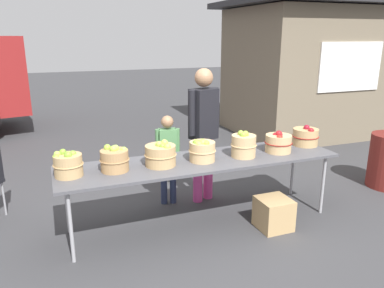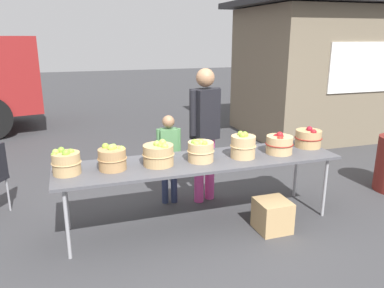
{
  "view_description": "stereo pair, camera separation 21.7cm",
  "coord_description": "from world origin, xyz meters",
  "px_view_note": "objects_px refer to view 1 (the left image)",
  "views": [
    {
      "loc": [
        -1.52,
        -3.62,
        2.06
      ],
      "look_at": [
        0.0,
        0.3,
        0.85
      ],
      "focal_mm": 35.38,
      "sensor_mm": 36.0,
      "label": 1
    },
    {
      "loc": [
        -1.31,
        -3.69,
        2.06
      ],
      "look_at": [
        0.0,
        0.3,
        0.85
      ],
      "focal_mm": 35.38,
      "sensor_mm": 36.0,
      "label": 2
    }
  ],
  "objects_px": {
    "market_table": "(202,163)",
    "apple_basket_green_0": "(68,164)",
    "child_customer": "(168,153)",
    "apple_basket_green_1": "(115,160)",
    "apple_basket_green_4": "(244,145)",
    "apple_basket_red_0": "(278,143)",
    "vendor_adult": "(203,125)",
    "produce_crate": "(274,213)",
    "apple_basket_green_2": "(161,155)",
    "apple_basket_red_1": "(305,136)",
    "apple_basket_green_3": "(202,150)"
  },
  "relations": [
    {
      "from": "market_table",
      "to": "apple_basket_green_0",
      "type": "xyz_separation_m",
      "value": [
        -1.39,
        0.01,
        0.15
      ]
    },
    {
      "from": "child_customer",
      "to": "apple_basket_green_0",
      "type": "bearing_deg",
      "value": 36.91
    },
    {
      "from": "apple_basket_green_1",
      "to": "apple_basket_green_4",
      "type": "height_order",
      "value": "apple_basket_green_4"
    },
    {
      "from": "apple_basket_red_0",
      "to": "vendor_adult",
      "type": "relative_size",
      "value": 0.19
    },
    {
      "from": "apple_basket_green_4",
      "to": "produce_crate",
      "type": "height_order",
      "value": "apple_basket_green_4"
    },
    {
      "from": "child_customer",
      "to": "apple_basket_green_2",
      "type": "bearing_deg",
      "value": 76.19
    },
    {
      "from": "apple_basket_green_1",
      "to": "produce_crate",
      "type": "xyz_separation_m",
      "value": [
        1.63,
        -0.42,
        -0.69
      ]
    },
    {
      "from": "apple_basket_green_2",
      "to": "apple_basket_green_0",
      "type": "bearing_deg",
      "value": 178.51
    },
    {
      "from": "vendor_adult",
      "to": "apple_basket_red_1",
      "type": "bearing_deg",
      "value": 139.82
    },
    {
      "from": "apple_basket_green_1",
      "to": "produce_crate",
      "type": "bearing_deg",
      "value": -14.32
    },
    {
      "from": "apple_basket_green_4",
      "to": "child_customer",
      "type": "bearing_deg",
      "value": 134.49
    },
    {
      "from": "apple_basket_green_1",
      "to": "vendor_adult",
      "type": "height_order",
      "value": "vendor_adult"
    },
    {
      "from": "apple_basket_green_0",
      "to": "apple_basket_red_0",
      "type": "xyz_separation_m",
      "value": [
        2.34,
        -0.06,
        -0.01
      ]
    },
    {
      "from": "apple_basket_red_0",
      "to": "apple_basket_green_1",
      "type": "bearing_deg",
      "value": 178.53
    },
    {
      "from": "apple_basket_red_1",
      "to": "vendor_adult",
      "type": "distance_m",
      "value": 1.27
    },
    {
      "from": "apple_basket_red_1",
      "to": "child_customer",
      "type": "distance_m",
      "value": 1.71
    },
    {
      "from": "apple_basket_green_2",
      "to": "vendor_adult",
      "type": "xyz_separation_m",
      "value": [
        0.73,
        0.58,
        0.13
      ]
    },
    {
      "from": "apple_basket_green_1",
      "to": "apple_basket_green_3",
      "type": "height_order",
      "value": "apple_basket_green_1"
    },
    {
      "from": "apple_basket_red_0",
      "to": "vendor_adult",
      "type": "distance_m",
      "value": 0.93
    },
    {
      "from": "apple_basket_red_1",
      "to": "vendor_adult",
      "type": "bearing_deg",
      "value": 156.98
    },
    {
      "from": "apple_basket_green_1",
      "to": "apple_basket_red_1",
      "type": "bearing_deg",
      "value": 1.72
    },
    {
      "from": "apple_basket_red_0",
      "to": "apple_basket_red_1",
      "type": "distance_m",
      "value": 0.49
    },
    {
      "from": "apple_basket_green_0",
      "to": "child_customer",
      "type": "xyz_separation_m",
      "value": [
        1.2,
        0.62,
        -0.2
      ]
    },
    {
      "from": "apple_basket_green_3",
      "to": "apple_basket_green_4",
      "type": "relative_size",
      "value": 0.99
    },
    {
      "from": "apple_basket_green_4",
      "to": "apple_basket_green_3",
      "type": "bearing_deg",
      "value": 177.43
    },
    {
      "from": "apple_basket_green_2",
      "to": "child_customer",
      "type": "xyz_separation_m",
      "value": [
        0.28,
        0.64,
        -0.2
      ]
    },
    {
      "from": "apple_basket_green_2",
      "to": "apple_basket_green_4",
      "type": "relative_size",
      "value": 1.13
    },
    {
      "from": "apple_basket_red_1",
      "to": "produce_crate",
      "type": "bearing_deg",
      "value": -146.13
    },
    {
      "from": "apple_basket_green_4",
      "to": "vendor_adult",
      "type": "bearing_deg",
      "value": 109.74
    },
    {
      "from": "apple_basket_green_3",
      "to": "market_table",
      "type": "bearing_deg",
      "value": 66.91
    },
    {
      "from": "apple_basket_green_1",
      "to": "apple_basket_green_2",
      "type": "distance_m",
      "value": 0.47
    },
    {
      "from": "apple_basket_green_1",
      "to": "market_table",
      "type": "bearing_deg",
      "value": -0.16
    },
    {
      "from": "apple_basket_green_2",
      "to": "apple_basket_green_3",
      "type": "xyz_separation_m",
      "value": [
        0.46,
        -0.02,
        0.0
      ]
    },
    {
      "from": "apple_basket_green_0",
      "to": "apple_basket_green_2",
      "type": "distance_m",
      "value": 0.92
    },
    {
      "from": "market_table",
      "to": "vendor_adult",
      "type": "distance_m",
      "value": 0.68
    },
    {
      "from": "apple_basket_green_1",
      "to": "apple_basket_red_1",
      "type": "xyz_separation_m",
      "value": [
        2.36,
        0.07,
        -0.01
      ]
    },
    {
      "from": "apple_basket_green_2",
      "to": "market_table",
      "type": "bearing_deg",
      "value": 1.66
    },
    {
      "from": "vendor_adult",
      "to": "produce_crate",
      "type": "bearing_deg",
      "value": 96.66
    },
    {
      "from": "apple_basket_red_0",
      "to": "produce_crate",
      "type": "relative_size",
      "value": 0.93
    },
    {
      "from": "apple_basket_green_2",
      "to": "child_customer",
      "type": "height_order",
      "value": "child_customer"
    },
    {
      "from": "market_table",
      "to": "child_customer",
      "type": "relative_size",
      "value": 2.73
    },
    {
      "from": "apple_basket_green_3",
      "to": "child_customer",
      "type": "relative_size",
      "value": 0.26
    },
    {
      "from": "market_table",
      "to": "apple_basket_green_0",
      "type": "height_order",
      "value": "apple_basket_green_0"
    },
    {
      "from": "apple_basket_green_0",
      "to": "apple_basket_green_1",
      "type": "height_order",
      "value": "same"
    },
    {
      "from": "market_table",
      "to": "apple_basket_red_0",
      "type": "xyz_separation_m",
      "value": [
        0.94,
        -0.05,
        0.14
      ]
    },
    {
      "from": "apple_basket_green_2",
      "to": "vendor_adult",
      "type": "height_order",
      "value": "vendor_adult"
    },
    {
      "from": "apple_basket_green_0",
      "to": "apple_basket_green_2",
      "type": "xyz_separation_m",
      "value": [
        0.92,
        -0.02,
        -0.0
      ]
    },
    {
      "from": "apple_basket_green_2",
      "to": "apple_basket_red_0",
      "type": "distance_m",
      "value": 1.42
    },
    {
      "from": "produce_crate",
      "to": "child_customer",
      "type": "bearing_deg",
      "value": 130.24
    },
    {
      "from": "vendor_adult",
      "to": "produce_crate",
      "type": "xyz_separation_m",
      "value": [
        0.43,
        -0.98,
        -0.82
      ]
    }
  ]
}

